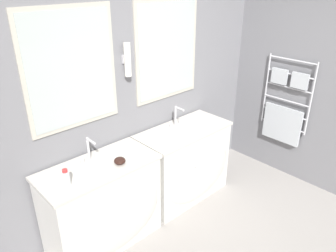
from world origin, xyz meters
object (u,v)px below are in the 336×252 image
(vanity_right, at_px, (185,164))
(amenity_bowl, at_px, (120,161))
(toiletry_bottle, at_px, (66,178))
(vanity_left, at_px, (104,206))

(vanity_right, height_order, amenity_bowl, amenity_bowl)
(vanity_right, bearing_deg, toiletry_bottle, -177.94)
(amenity_bowl, bearing_deg, vanity_left, 155.16)
(toiletry_bottle, height_order, amenity_bowl, toiletry_bottle)
(vanity_left, height_order, vanity_right, same)
(toiletry_bottle, bearing_deg, amenity_bowl, -2.64)
(vanity_left, xyz_separation_m, vanity_right, (1.08, 0.00, 0.00))
(vanity_left, height_order, toiletry_bottle, toiletry_bottle)
(vanity_right, height_order, toiletry_bottle, toiletry_bottle)
(toiletry_bottle, relative_size, amenity_bowl, 1.45)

